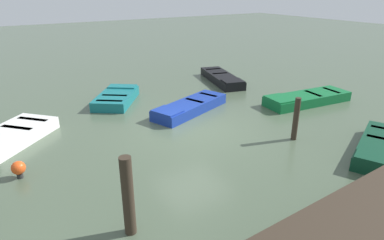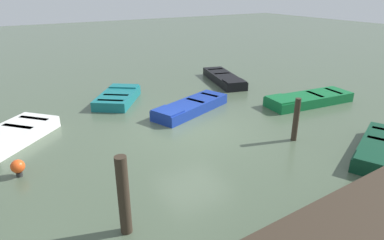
{
  "view_description": "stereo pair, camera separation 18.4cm",
  "coord_description": "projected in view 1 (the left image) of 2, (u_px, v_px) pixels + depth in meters",
  "views": [
    {
      "loc": [
        5.71,
        9.21,
        4.71
      ],
      "look_at": [
        0.0,
        0.0,
        0.35
      ],
      "focal_mm": 31.27,
      "sensor_mm": 36.0,
      "label": 1
    },
    {
      "loc": [
        5.56,
        9.31,
        4.71
      ],
      "look_at": [
        0.0,
        0.0,
        0.35
      ],
      "focal_mm": 31.27,
      "sensor_mm": 36.0,
      "label": 2
    }
  ],
  "objects": [
    {
      "name": "ground_plane",
      "position": [
        192.0,
        129.0,
        11.82
      ],
      "size": [
        80.0,
        80.0,
        0.0
      ],
      "primitive_type": "plane",
      "color": "#475642"
    },
    {
      "name": "dock_segment",
      "position": [
        357.0,
        229.0,
        5.72
      ],
      "size": [
        6.0,
        1.89,
        0.95
      ],
      "rotation": [
        0.0,
        0.0,
        0.05
      ],
      "color": "#33281E",
      "rests_on": "ground_plane"
    },
    {
      "name": "rowboat_teal",
      "position": [
        116.0,
        98.0,
        14.45
      ],
      "size": [
        2.69,
        2.95,
        0.46
      ],
      "rotation": [
        0.0,
        0.0,
        4.08
      ],
      "color": "#14666B",
      "rests_on": "ground_plane"
    },
    {
      "name": "rowboat_dark_green",
      "position": [
        378.0,
        147.0,
        10.05
      ],
      "size": [
        3.4,
        2.26,
        0.46
      ],
      "rotation": [
        0.0,
        0.0,
        0.42
      ],
      "color": "#0C3823",
      "rests_on": "ground_plane"
    },
    {
      "name": "rowboat_white",
      "position": [
        12.0,
        135.0,
        10.82
      ],
      "size": [
        3.04,
        2.98,
        0.46
      ],
      "rotation": [
        0.0,
        0.0,
        0.75
      ],
      "color": "silver",
      "rests_on": "ground_plane"
    },
    {
      "name": "rowboat_blue",
      "position": [
        190.0,
        107.0,
        13.38
      ],
      "size": [
        3.73,
        2.3,
        0.46
      ],
      "rotation": [
        0.0,
        0.0,
        0.36
      ],
      "color": "navy",
      "rests_on": "ground_plane"
    },
    {
      "name": "rowboat_black",
      "position": [
        222.0,
        78.0,
        17.52
      ],
      "size": [
        2.0,
        3.86,
        0.46
      ],
      "rotation": [
        0.0,
        0.0,
        1.31
      ],
      "color": "black",
      "rests_on": "ground_plane"
    },
    {
      "name": "rowboat_green",
      "position": [
        307.0,
        98.0,
        14.35
      ],
      "size": [
        4.01,
        1.61,
        0.46
      ],
      "rotation": [
        0.0,
        0.0,
        6.18
      ],
      "color": "#0F602D",
      "rests_on": "ground_plane"
    },
    {
      "name": "mooring_piling_far_right",
      "position": [
        296.0,
        119.0,
        10.78
      ],
      "size": [
        0.18,
        0.18,
        1.44
      ],
      "primitive_type": "cylinder",
      "color": "#33281E",
      "rests_on": "ground_plane"
    },
    {
      "name": "mooring_piling_near_right",
      "position": [
        128.0,
        196.0,
        6.56
      ],
      "size": [
        0.24,
        0.24,
        1.74
      ],
      "primitive_type": "cylinder",
      "color": "#33281E",
      "rests_on": "ground_plane"
    },
    {
      "name": "marker_buoy",
      "position": [
        18.0,
        168.0,
        8.72
      ],
      "size": [
        0.36,
        0.36,
        0.48
      ],
      "color": "#262626",
      "rests_on": "ground_plane"
    }
  ]
}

